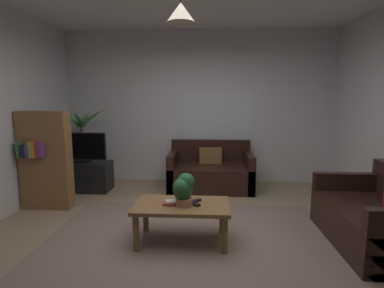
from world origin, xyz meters
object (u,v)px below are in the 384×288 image
(remote_on_table_0, at_px, (194,204))
(bookshelf_corner, at_px, (45,160))
(remote_on_table_1, at_px, (195,201))
(tv_stand, at_px, (84,176))
(book_on_table_0, at_px, (170,203))
(pendant_lamp, at_px, (181,12))
(book_on_table_1, at_px, (171,202))
(potted_palm_corner, at_px, (83,151))
(couch_right_side, at_px, (377,221))
(couch_under_window, at_px, (210,173))
(potted_plant_on_table, at_px, (183,189))
(coffee_table, at_px, (182,210))
(tv, at_px, (82,147))

(remote_on_table_0, bearing_deg, bookshelf_corner, -60.35)
(remote_on_table_1, distance_m, tv_stand, 2.62)
(book_on_table_0, bearing_deg, pendant_lamp, 8.27)
(book_on_table_1, distance_m, tv_stand, 2.50)
(book_on_table_0, height_order, potted_palm_corner, potted_palm_corner)
(couch_right_side, height_order, potted_palm_corner, potted_palm_corner)
(couch_under_window, xyz_separation_m, potted_plant_on_table, (-0.29, -2.06, 0.34))
(coffee_table, height_order, bookshelf_corner, bookshelf_corner)
(couch_under_window, xyz_separation_m, remote_on_table_0, (-0.18, -2.04, 0.17))
(remote_on_table_0, bearing_deg, coffee_table, -41.86)
(couch_right_side, relative_size, remote_on_table_0, 8.61)
(potted_plant_on_table, distance_m, tv_stand, 2.63)
(book_on_table_1, xyz_separation_m, potted_palm_corner, (-1.92, 2.19, 0.15))
(tv_stand, relative_size, potted_palm_corner, 0.63)
(remote_on_table_1, distance_m, tv, 2.62)
(coffee_table, distance_m, potted_palm_corner, 2.98)
(couch_right_side, bearing_deg, tv, -113.30)
(couch_under_window, distance_m, remote_on_table_0, 2.05)
(potted_plant_on_table, xyz_separation_m, bookshelf_corner, (-2.06, 0.96, 0.09))
(remote_on_table_1, xyz_separation_m, tv, (-1.99, 1.67, 0.31))
(couch_right_side, relative_size, pendant_lamp, 2.76)
(couch_right_side, bearing_deg, potted_plant_on_table, -87.90)
(couch_under_window, relative_size, couch_right_side, 1.05)
(remote_on_table_0, relative_size, pendant_lamp, 0.32)
(coffee_table, height_order, potted_palm_corner, potted_palm_corner)
(remote_on_table_1, height_order, bookshelf_corner, bookshelf_corner)
(potted_plant_on_table, height_order, potted_palm_corner, potted_palm_corner)
(couch_under_window, bearing_deg, book_on_table_0, -102.32)
(remote_on_table_0, bearing_deg, remote_on_table_1, -126.65)
(tv, xyz_separation_m, potted_palm_corner, (-0.18, 0.42, -0.14))
(pendant_lamp, bearing_deg, tv, 136.74)
(bookshelf_corner, bearing_deg, pendant_lamp, -24.37)
(potted_plant_on_table, relative_size, tv_stand, 0.39)
(potted_palm_corner, bearing_deg, book_on_table_0, -49.00)
(book_on_table_0, distance_m, remote_on_table_0, 0.27)
(book_on_table_1, bearing_deg, pendant_lamp, 10.86)
(couch_right_side, height_order, potted_plant_on_table, couch_right_side)
(couch_under_window, height_order, coffee_table, couch_under_window)
(couch_right_side, bearing_deg, tv_stand, -113.56)
(tv, relative_size, potted_palm_corner, 0.57)
(potted_plant_on_table, height_order, tv_stand, potted_plant_on_table)
(remote_on_table_0, xyz_separation_m, potted_plant_on_table, (-0.12, -0.02, 0.17))
(book_on_table_0, distance_m, potted_palm_corner, 2.90)
(potted_plant_on_table, bearing_deg, potted_palm_corner, 133.00)
(couch_under_window, height_order, remote_on_table_0, couch_under_window)
(remote_on_table_0, relative_size, potted_palm_corner, 0.11)
(tv_stand, distance_m, bookshelf_corner, 0.98)
(book_on_table_0, bearing_deg, bookshelf_corner, 153.72)
(book_on_table_0, bearing_deg, potted_plant_on_table, -5.41)
(couch_under_window, xyz_separation_m, book_on_table_0, (-0.45, -2.04, 0.17))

